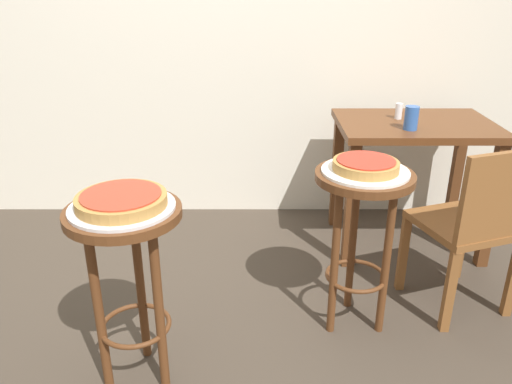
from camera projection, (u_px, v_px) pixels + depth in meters
ground_plane at (227, 373)px, 2.11m from camera, size 6.00×6.00×0.00m
stool_foreground at (130, 255)px, 1.88m from camera, size 0.42×0.42×0.76m
serving_plate_foreground at (124, 207)px, 1.80m from camera, size 0.38×0.38×0.01m
pizza_foreground at (123, 200)px, 1.79m from camera, size 0.32×0.32×0.05m
stool_middle at (363, 214)px, 2.20m from camera, size 0.42×0.42×0.76m
serving_plate_middle at (367, 172)px, 2.12m from camera, size 0.37×0.37×0.01m
pizza_middle at (368, 165)px, 2.11m from camera, size 0.28×0.28×0.05m
dining_table at (415, 147)px, 2.89m from camera, size 0.86×0.62×0.76m
cup_near_edge at (414, 118)px, 2.67m from camera, size 0.07×0.07×0.12m
condiment_shaker at (401, 111)px, 2.88m from camera, size 0.04×0.04×0.09m
wooden_chair at (476, 224)px, 2.33m from camera, size 0.51×0.51×0.85m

